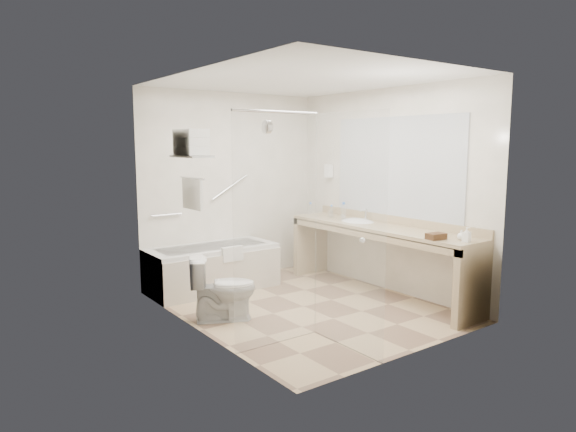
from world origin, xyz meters
TOP-DOWN VIEW (x-y plane):
  - floor at (0.00, 0.00)m, footprint 3.20×3.20m
  - ceiling at (0.00, 0.00)m, footprint 2.60×3.20m
  - wall_back at (0.00, 1.60)m, footprint 2.60×0.10m
  - wall_front at (0.00, -1.60)m, footprint 2.60×0.10m
  - wall_left at (-1.30, 0.00)m, footprint 0.10×3.20m
  - wall_right at (1.30, 0.00)m, footprint 0.10×3.20m
  - bathtub at (-0.50, 1.24)m, footprint 1.60×0.73m
  - grab_bar_short at (-0.95, 1.56)m, footprint 0.40×0.03m
  - grab_bar_long at (-0.05, 1.56)m, footprint 0.53×0.03m
  - shower_enclosure at (-0.63, -0.93)m, footprint 0.96×0.91m
  - towel_shelf at (-1.17, 0.35)m, footprint 0.24×0.55m
  - vanity_counter at (1.02, -0.15)m, footprint 0.55×2.70m
  - sink at (1.05, 0.25)m, footprint 0.40×0.52m
  - faucet at (1.20, 0.25)m, footprint 0.03×0.03m
  - mirror at (1.29, -0.15)m, footprint 0.02×2.00m
  - hairdryer_unit at (1.25, 1.05)m, footprint 0.08×0.10m
  - toilet at (-0.95, 0.14)m, footprint 0.79×0.64m
  - amenity_basket at (0.85, -1.13)m, footprint 0.21×0.15m
  - soap_bottle_a at (0.97, -1.40)m, footprint 0.09×0.16m
  - soap_bottle_b at (1.03, -1.29)m, footprint 0.10×0.11m
  - water_bottle_left at (1.03, 0.73)m, footprint 0.05×0.05m
  - water_bottle_mid at (1.05, 0.51)m, footprint 0.07×0.07m
  - water_bottle_right at (0.97, 1.10)m, footprint 0.05×0.05m
  - drinking_glass_near at (0.95, 0.40)m, footprint 0.08×0.08m
  - drinking_glass_far at (1.02, 0.74)m, footprint 0.09×0.09m

SIDE VIEW (x-z plane):
  - floor at x=0.00m, z-range 0.00..0.00m
  - bathtub at x=-0.50m, z-range -0.02..0.57m
  - toilet at x=-0.95m, z-range 0.00..0.67m
  - vanity_counter at x=1.02m, z-range 0.17..1.12m
  - sink at x=1.05m, z-range 0.75..0.89m
  - amenity_basket at x=0.85m, z-range 0.85..0.91m
  - soap_bottle_a at x=0.97m, z-range 0.85..0.92m
  - drinking_glass_near at x=0.95m, z-range 0.85..0.93m
  - soap_bottle_b at x=1.03m, z-range 0.85..0.93m
  - drinking_glass_far at x=1.02m, z-range 0.85..0.94m
  - water_bottle_left at x=1.03m, z-range 0.84..1.01m
  - water_bottle_right at x=0.97m, z-range 0.84..1.01m
  - faucet at x=1.20m, z-range 0.86..1.00m
  - grab_bar_short at x=-0.95m, z-range 0.93..0.96m
  - water_bottle_mid at x=1.05m, z-range 0.84..1.06m
  - shower_enclosure at x=-0.63m, z-range 0.01..2.12m
  - wall_back at x=0.00m, z-range 0.00..2.50m
  - wall_front at x=0.00m, z-range 0.00..2.50m
  - wall_left at x=-1.30m, z-range 0.00..2.50m
  - wall_right at x=1.30m, z-range 0.00..2.50m
  - grab_bar_long at x=-0.05m, z-range 1.09..1.41m
  - hairdryer_unit at x=1.25m, z-range 1.36..1.54m
  - mirror at x=1.29m, z-range 0.95..2.15m
  - towel_shelf at x=-1.17m, z-range 1.35..2.16m
  - ceiling at x=0.00m, z-range 2.45..2.55m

